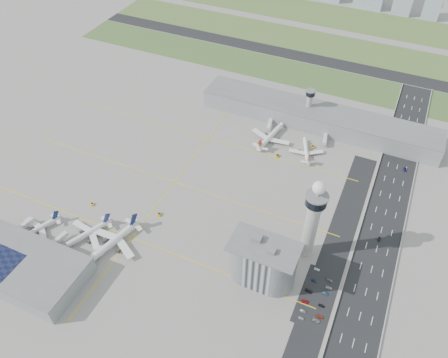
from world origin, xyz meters
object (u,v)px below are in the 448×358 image
at_px(airplane_near_b, 85,232).
at_px(jet_bridge_far_0, 271,121).
at_px(airplane_near_c, 112,240).
at_px(car_lot_7, 320,317).
at_px(jet_bridge_near_0, 16,233).
at_px(car_hw_2, 405,170).
at_px(car_lot_10, 329,288).
at_px(tug_2, 133,220).
at_px(car_lot_0, 301,318).
at_px(car_lot_4, 314,281).
at_px(tug_0, 92,204).
at_px(car_lot_1, 303,311).
at_px(secondary_tower, 309,103).
at_px(airplane_far_b, 307,149).
at_px(car_lot_2, 305,301).
at_px(control_tower, 313,217).
at_px(car_hw_4, 399,122).
at_px(car_lot_6, 316,321).
at_px(tug_4, 277,156).
at_px(jet_bridge_near_1, 51,247).
at_px(car_lot_11, 330,280).
at_px(car_lot_5, 317,269).
at_px(car_hw_1, 379,239).
at_px(admin_building, 263,262).
at_px(airplane_far_a, 271,134).
at_px(airplane_near_a, 35,228).
at_px(car_lot_9, 325,294).
at_px(tug_3, 159,214).
at_px(tug_1, 99,228).
at_px(tug_5, 313,147).
at_px(car_lot_8, 321,306).
at_px(jet_bridge_near_2, 88,263).

height_order(airplane_near_b, jet_bridge_far_0, airplane_near_b).
xyz_separation_m(airplane_near_b, airplane_near_c, (20.80, 1.42, 1.04)).
bearing_deg(car_lot_7, jet_bridge_near_0, 98.05).
bearing_deg(car_hw_2, car_lot_7, -106.89).
xyz_separation_m(car_lot_10, car_hw_2, (27.72, 131.22, 0.07)).
distance_m(airplane_near_c, tug_2, 24.90).
relative_size(car_lot_0, car_lot_4, 1.05).
relative_size(jet_bridge_near_0, tug_0, 4.85).
height_order(car_lot_0, car_lot_1, car_lot_1).
distance_m(secondary_tower, car_hw_2, 98.11).
height_order(airplane_far_b, car_lot_2, airplane_far_b).
bearing_deg(airplane_far_b, control_tower, 175.52).
bearing_deg(car_hw_2, car_hw_4, 95.50).
bearing_deg(car_lot_1, car_lot_0, 178.90).
bearing_deg(jet_bridge_far_0, airplane_near_c, -26.07).
bearing_deg(car_lot_6, car_lot_7, -19.05).
xyz_separation_m(tug_2, car_hw_4, (155.29, 198.56, -0.33)).
bearing_deg(secondary_tower, airplane_near_c, -112.18).
bearing_deg(jet_bridge_far_0, tug_4, 17.14).
bearing_deg(car_lot_2, car_lot_6, -142.07).
relative_size(jet_bridge_near_1, car_lot_11, 3.42).
xyz_separation_m(car_lot_5, car_lot_11, (9.74, -4.56, 0.02)).
xyz_separation_m(car_lot_10, car_hw_1, (21.56, 51.52, 0.10)).
height_order(admin_building, airplane_far_a, admin_building).
xyz_separation_m(car_lot_1, car_lot_5, (-0.48, 32.05, -0.02)).
bearing_deg(secondary_tower, control_tower, -73.52).
bearing_deg(airplane_far_a, airplane_far_b, -89.66).
distance_m(jet_bridge_far_0, car_lot_1, 185.75).
distance_m(airplane_near_a, tug_0, 42.05).
relative_size(tug_4, car_lot_9, 0.96).
distance_m(tug_3, car_hw_1, 154.41).
relative_size(airplane_far_a, car_lot_11, 10.41).
xyz_separation_m(car_lot_2, car_lot_5, (0.36, 25.44, -0.03)).
height_order(tug_1, car_lot_1, tug_1).
bearing_deg(airplane_near_c, airplane_near_b, -72.25).
distance_m(admin_building, tug_0, 136.64).
xyz_separation_m(airplane_near_c, car_lot_0, (131.46, 0.95, -5.83)).
distance_m(car_lot_7, car_hw_1, 76.04).
height_order(tug_5, car_lot_10, tug_5).
bearing_deg(airplane_far_a, tug_0, 153.05).
distance_m(airplane_near_c, car_lot_7, 141.56).
xyz_separation_m(tug_3, car_lot_4, (116.86, -7.72, -0.37)).
relative_size(jet_bridge_near_0, car_hw_2, 3.06).
height_order(admin_building, tug_3, admin_building).
height_order(airplane_near_c, car_lot_8, airplane_near_c).
height_order(tug_0, car_lot_6, tug_0).
bearing_deg(airplane_near_b, tug_3, 161.73).
height_order(jet_bridge_near_2, car_lot_2, jet_bridge_near_2).
xyz_separation_m(car_lot_6, car_lot_11, (0.37, 30.14, -0.01)).
relative_size(airplane_far_a, car_lot_0, 12.51).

